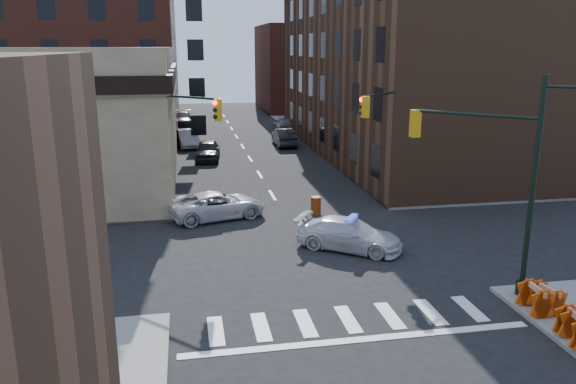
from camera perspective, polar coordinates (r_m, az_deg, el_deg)
name	(u,v)px	position (r m, az deg, el deg)	size (l,w,h in m)	color
ground	(306,251)	(25.80, 1.84, -5.97)	(140.00, 140.00, 0.00)	black
sidewalk_ne	(449,132)	(63.64, 16.07, 5.90)	(34.00, 54.50, 0.15)	gray
bank_building	(4,117)	(42.06, -26.88, 6.80)	(22.00, 22.00, 9.00)	tan
apartment_block	(48,17)	(65.05, -23.18, 16.05)	(25.00, 25.00, 24.00)	#5D291D
commercial_row_ne	(400,71)	(49.60, 11.34, 11.93)	(14.00, 34.00, 14.00)	#513320
filler_nw	(105,54)	(86.29, -18.12, 13.18)	(20.00, 18.00, 16.00)	brown
filler_ne	(316,68)	(83.88, 2.87, 12.47)	(16.00, 16.00, 12.00)	#5D291D
signal_pole_se	(502,173)	(21.74, 20.93, 1.82)	(5.40, 5.27, 8.00)	black
signal_pole_nw	(173,142)	(29.33, -11.64, 5.03)	(3.58, 3.67, 8.00)	black
signal_pole_ne	(390,135)	(31.34, 10.34, 5.69)	(3.67, 3.58, 8.00)	black
tree_ne_near	(327,110)	(51.50, 3.94, 8.34)	(3.00, 3.00, 4.85)	black
tree_ne_far	(308,101)	(59.24, 2.01, 9.18)	(3.00, 3.00, 4.85)	black
police_car	(349,234)	(25.90, 6.22, -4.30)	(1.99, 4.89, 1.42)	silver
pickup	(218,205)	(30.60, -7.17, -1.34)	(2.40, 5.21, 1.45)	#B9B8BD
parked_car_wnear	(208,150)	(46.51, -8.18, 4.21)	(1.91, 4.74, 1.61)	black
parked_car_wfar	(187,138)	(52.93, -10.18, 5.38)	(1.71, 4.90, 1.61)	#9A9CA2
parked_car_wdeep	(182,119)	(67.63, -10.70, 7.33)	(2.29, 5.64, 1.64)	black
parked_car_enear	(284,137)	(52.78, -0.38, 5.60)	(1.73, 4.96, 1.63)	black
parked_car_efar	(284,124)	(62.13, -0.43, 6.92)	(1.83, 4.54, 1.55)	gray
pedestrian_a	(135,204)	(30.82, -15.26, -1.17)	(0.59, 0.39, 1.62)	black
pedestrian_b	(109,202)	(31.79, -17.76, -0.93)	(0.76, 0.59, 1.56)	black
pedestrian_c	(68,204)	(31.95, -21.47, -1.18)	(0.92, 0.38, 1.57)	black
barrel_road	(316,205)	(31.19, 2.85, -1.37)	(0.55, 0.55, 0.99)	red
barrel_bank	(183,206)	(31.34, -10.61, -1.46)	(0.59, 0.59, 1.06)	#E0580A
barricade_se_a	(547,299)	(21.67, 24.81, -9.81)	(1.21, 0.60, 0.90)	#EE480B
barricade_se_b	(535,299)	(21.40, 23.82, -9.91)	(1.29, 0.64, 0.97)	#EF570B
barricade_se_c	(575,327)	(19.92, 27.14, -12.14)	(1.29, 0.65, 0.97)	orange
barricade_nw_a	(113,203)	(32.66, -17.31, -1.11)	(1.19, 0.59, 0.89)	red
barricade_nw_b	(128,204)	(32.41, -15.93, -1.16)	(1.13, 0.57, 0.85)	#C13309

